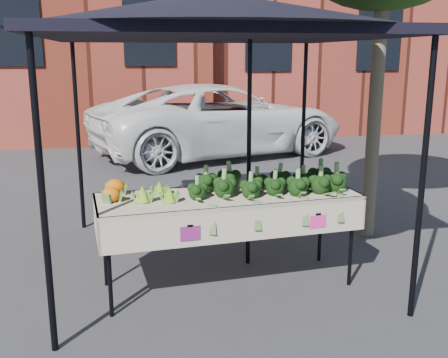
% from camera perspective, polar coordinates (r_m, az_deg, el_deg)
% --- Properties ---
extents(ground, '(90.00, 90.00, 0.00)m').
position_cam_1_polar(ground, '(5.27, 2.33, -10.72)').
color(ground, '#363639').
extents(table, '(2.47, 1.03, 0.90)m').
position_cam_1_polar(table, '(4.94, 0.43, -6.74)').
color(table, beige).
rests_on(table, ground).
extents(canopy, '(3.16, 3.16, 2.74)m').
position_cam_1_polar(canopy, '(5.26, -1.17, 4.84)').
color(canopy, black).
rests_on(canopy, ground).
extents(broccoli_heap, '(1.52, 0.55, 0.24)m').
position_cam_1_polar(broccoli_heap, '(4.88, 4.53, -0.08)').
color(broccoli_heap, black).
rests_on(broccoli_heap, table).
extents(romanesco_cluster, '(0.41, 0.45, 0.18)m').
position_cam_1_polar(romanesco_cluster, '(4.69, -7.53, -1.05)').
color(romanesco_cluster, '#8DAD31').
rests_on(romanesco_cluster, table).
extents(cauliflower_pair, '(0.21, 0.41, 0.16)m').
position_cam_1_polar(cauliflower_pair, '(4.77, -12.02, -1.11)').
color(cauliflower_pair, orange).
rests_on(cauliflower_pair, table).
extents(vehicle, '(2.27, 2.93, 5.58)m').
position_cam_1_polar(vehicle, '(11.37, -0.45, 16.63)').
color(vehicle, white).
rests_on(vehicle, ground).
extents(street_tree, '(2.34, 2.34, 4.61)m').
position_cam_1_polar(street_tree, '(6.34, 16.65, 14.26)').
color(street_tree, '#1E4C14').
rests_on(street_tree, ground).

